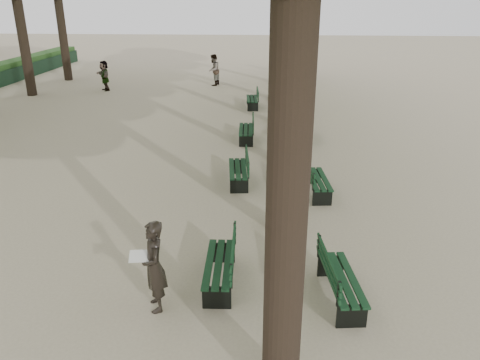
{
  "coord_description": "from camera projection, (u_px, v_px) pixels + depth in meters",
  "views": [
    {
      "loc": [
        1.27,
        -7.14,
        5.25
      ],
      "look_at": [
        0.6,
        3.0,
        1.2
      ],
      "focal_mm": 35.0,
      "sensor_mm": 36.0,
      "label": 1
    }
  ],
  "objects": [
    {
      "name": "ground",
      "position": [
        197.0,
        299.0,
        8.64
      ],
      "size": [
        120.0,
        120.0,
        0.0
      ],
      "primitive_type": "plane",
      "color": "tan",
      "rests_on": "ground"
    },
    {
      "name": "bench_right_3",
      "position": [
        298.0,
        103.0,
        22.84
      ],
      "size": [
        0.78,
        1.85,
        0.92
      ],
      "color": "black",
      "rests_on": "ground"
    },
    {
      "name": "pedestrian_c",
      "position": [
        313.0,
        66.0,
        31.21
      ],
      "size": [
        0.38,
        0.91,
        1.52
      ],
      "primitive_type": "imported",
      "rotation": [
        0.0,
        0.0,
        4.63
      ],
      "color": "#262628",
      "rests_on": "ground"
    },
    {
      "name": "pedestrian_a",
      "position": [
        214.0,
        70.0,
        28.48
      ],
      "size": [
        0.59,
        0.97,
        1.87
      ],
      "primitive_type": "imported",
      "rotation": [
        0.0,
        0.0,
        4.46
      ],
      "color": "#262628",
      "rests_on": "ground"
    },
    {
      "name": "bench_right_0",
      "position": [
        341.0,
        287.0,
        8.55
      ],
      "size": [
        0.77,
        1.85,
        0.92
      ],
      "color": "black",
      "rests_on": "ground"
    },
    {
      "name": "bench_left_1",
      "position": [
        238.0,
        174.0,
        13.87
      ],
      "size": [
        0.74,
        1.85,
        0.92
      ],
      "color": "black",
      "rests_on": "ground"
    },
    {
      "name": "bench_right_1",
      "position": [
        317.0,
        185.0,
        13.1
      ],
      "size": [
        0.74,
        1.85,
        0.92
      ],
      "color": "black",
      "rests_on": "ground"
    },
    {
      "name": "bench_left_2",
      "position": [
        246.0,
        134.0,
        17.89
      ],
      "size": [
        0.65,
        1.82,
        0.92
      ],
      "color": "black",
      "rests_on": "ground"
    },
    {
      "name": "bench_right_2",
      "position": [
        305.0,
        133.0,
        18.04
      ],
      "size": [
        0.81,
        1.86,
        0.92
      ],
      "color": "black",
      "rests_on": "ground"
    },
    {
      "name": "man_with_map",
      "position": [
        154.0,
        266.0,
        8.11
      ],
      "size": [
        0.72,
        0.76,
        1.7
      ],
      "color": "black",
      "rests_on": "ground"
    },
    {
      "name": "bench_left_0",
      "position": [
        220.0,
        271.0,
        9.02
      ],
      "size": [
        0.63,
        1.82,
        0.92
      ],
      "color": "black",
      "rests_on": "ground"
    },
    {
      "name": "pedestrian_e",
      "position": [
        105.0,
        76.0,
        27.04
      ],
      "size": [
        1.21,
        1.47,
        1.71
      ],
      "primitive_type": "imported",
      "rotation": [
        0.0,
        0.0,
        5.35
      ],
      "color": "#262628",
      "rests_on": "ground"
    },
    {
      "name": "bench_left_3",
      "position": [
        252.0,
        102.0,
        23.11
      ],
      "size": [
        0.7,
        1.84,
        0.92
      ],
      "color": "black",
      "rests_on": "ground"
    },
    {
      "name": "pedestrian_b",
      "position": [
        279.0,
        60.0,
        33.62
      ],
      "size": [
        1.08,
        0.93,
        1.69
      ],
      "primitive_type": "imported",
      "rotation": [
        0.0,
        0.0,
        3.79
      ],
      "color": "#262628",
      "rests_on": "ground"
    }
  ]
}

